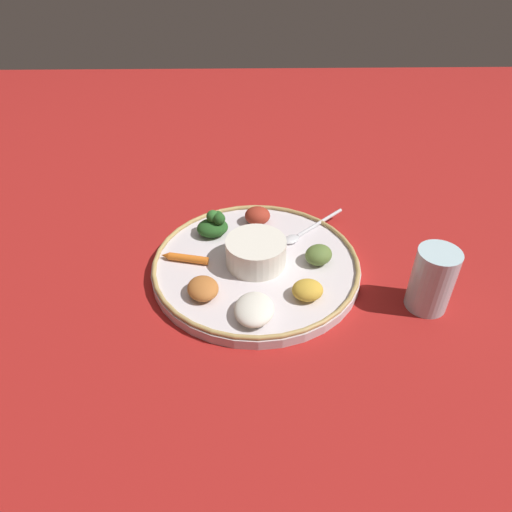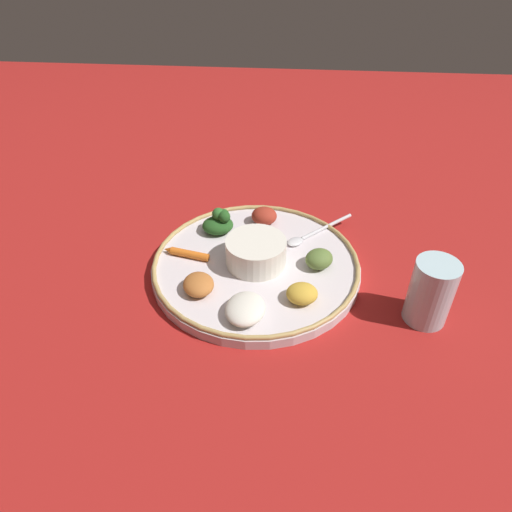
% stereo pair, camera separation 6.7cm
% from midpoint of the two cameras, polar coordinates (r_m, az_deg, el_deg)
% --- Properties ---
extents(ground_plane, '(2.40, 2.40, 0.00)m').
position_cam_midpoint_polar(ground_plane, '(0.84, 2.30, -1.84)').
color(ground_plane, maroon).
extents(platter, '(0.37, 0.37, 0.02)m').
position_cam_midpoint_polar(platter, '(0.83, 2.31, -1.37)').
color(platter, silver).
rests_on(platter, ground_plane).
extents(platter_rim, '(0.37, 0.37, 0.01)m').
position_cam_midpoint_polar(platter_rim, '(0.82, 2.33, -0.73)').
color(platter_rim, tan).
rests_on(platter_rim, platter).
extents(center_bowl, '(0.11, 0.11, 0.05)m').
position_cam_midpoint_polar(center_bowl, '(0.81, 2.37, 0.52)').
color(center_bowl, silver).
rests_on(center_bowl, platter).
extents(spoon, '(0.13, 0.12, 0.01)m').
position_cam_midpoint_polar(spoon, '(0.90, 8.84, 2.58)').
color(spoon, silver).
rests_on(spoon, platter).
extents(greens_pile, '(0.07, 0.06, 0.05)m').
position_cam_midpoint_polar(greens_pile, '(0.89, -2.43, 4.09)').
color(greens_pile, '#23511E').
rests_on(greens_pile, platter).
extents(carrot_near_spoon, '(0.09, 0.03, 0.01)m').
position_cam_midpoint_polar(carrot_near_spoon, '(0.84, -6.29, 0.23)').
color(carrot_near_spoon, orange).
rests_on(carrot_near_spoon, platter).
extents(mound_lentil_yellow, '(0.06, 0.05, 0.03)m').
position_cam_midpoint_polar(mound_lentil_yellow, '(0.75, 8.24, -4.68)').
color(mound_lentil_yellow, gold).
rests_on(mound_lentil_yellow, platter).
extents(mound_beet, '(0.05, 0.05, 0.03)m').
position_cam_midpoint_polar(mound_beet, '(0.92, 3.12, 4.89)').
color(mound_beet, maroon).
rests_on(mound_beet, platter).
extents(mound_chickpea, '(0.07, 0.07, 0.03)m').
position_cam_midpoint_polar(mound_chickpea, '(0.76, -4.60, -3.59)').
color(mound_chickpea, '#B2662D').
rests_on(mound_chickpea, platter).
extents(mound_collards, '(0.07, 0.07, 0.03)m').
position_cam_midpoint_polar(mound_collards, '(0.82, 10.11, -0.64)').
color(mound_collards, '#567033').
rests_on(mound_collards, platter).
extents(mound_rice_white, '(0.07, 0.08, 0.03)m').
position_cam_midpoint_polar(mound_rice_white, '(0.72, 1.35, -6.61)').
color(mound_rice_white, silver).
rests_on(mound_rice_white, platter).
extents(drinking_glass, '(0.07, 0.07, 0.11)m').
position_cam_midpoint_polar(drinking_glass, '(0.78, 22.93, -4.62)').
color(drinking_glass, silver).
rests_on(drinking_glass, ground_plane).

